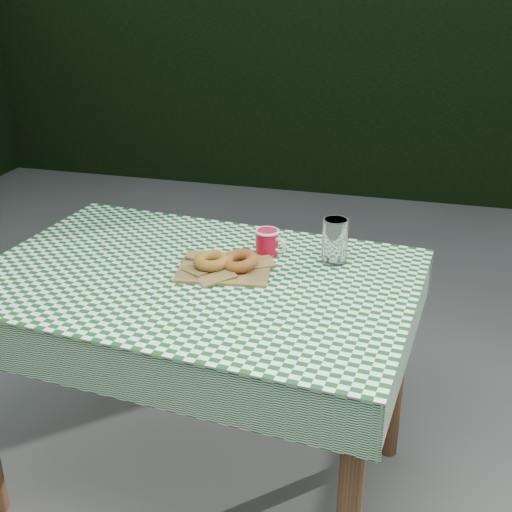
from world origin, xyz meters
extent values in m
plane|color=#50514C|center=(0.00, 0.00, 0.00)|extent=(60.00, 60.00, 0.00)
cube|color=black|center=(0.00, 3.20, 0.90)|extent=(7.00, 0.70, 1.80)
cube|color=#56331D|center=(-0.15, -0.18, 0.38)|extent=(1.29, 0.92, 0.75)
cube|color=#0B4914|center=(-0.15, -0.18, 0.75)|extent=(1.31, 0.95, 0.01)
cube|color=olive|center=(-0.08, -0.13, 0.76)|extent=(0.29, 0.25, 0.01)
torus|color=olive|center=(-0.11, -0.15, 0.79)|extent=(0.12, 0.12, 0.03)
torus|color=#94511E|center=(-0.03, -0.13, 0.79)|extent=(0.15, 0.15, 0.03)
cylinder|color=white|center=(0.22, 0.00, 0.82)|extent=(0.09, 0.09, 0.14)
camera|label=1|loc=(0.46, -1.78, 1.58)|focal=46.22mm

